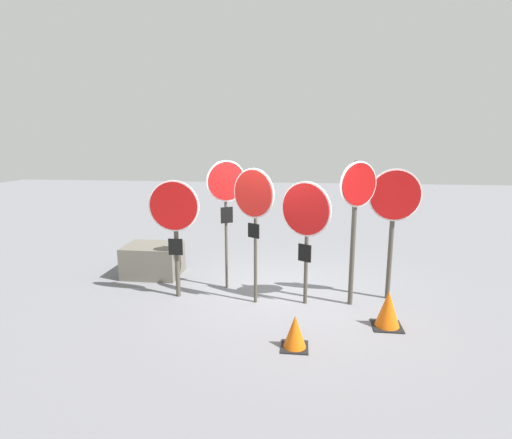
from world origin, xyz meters
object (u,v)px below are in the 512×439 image
object	(u,v)px
stop_sign_1	(226,192)
traffic_cone_1	(295,332)
storage_crate	(153,260)
stop_sign_2	(254,204)
traffic_cone_0	(388,309)
stop_sign_3	(306,218)
stop_sign_5	(394,209)
stop_sign_4	(356,205)
stop_sign_0	(175,218)

from	to	relation	value
stop_sign_1	traffic_cone_1	xyz separation A→B (m)	(1.37, -2.15, -1.69)
traffic_cone_1	storage_crate	size ratio (longest dim) A/B	0.42
stop_sign_2	traffic_cone_0	world-z (taller)	stop_sign_2
stop_sign_3	stop_sign_5	size ratio (longest dim) A/B	0.92
stop_sign_1	traffic_cone_1	world-z (taller)	stop_sign_1
stop_sign_4	stop_sign_5	xyz separation A→B (m)	(0.70, 0.34, -0.11)
stop_sign_1	traffic_cone_0	xyz separation A→B (m)	(2.80, -1.34, -1.63)
stop_sign_2	traffic_cone_0	distance (m)	2.76
stop_sign_1	stop_sign_4	bearing A→B (deg)	-43.86
stop_sign_5	traffic_cone_0	bearing A→B (deg)	-103.26
stop_sign_5	traffic_cone_0	size ratio (longest dim) A/B	4.04
stop_sign_1	stop_sign_5	size ratio (longest dim) A/B	1.05
stop_sign_2	traffic_cone_0	xyz separation A→B (m)	(2.20, -0.69, -1.52)
traffic_cone_1	stop_sign_5	bearing A→B (deg)	49.42
traffic_cone_0	stop_sign_0	bearing A→B (deg)	167.80
stop_sign_0	stop_sign_5	world-z (taller)	stop_sign_5
stop_sign_1	stop_sign_2	xyz separation A→B (m)	(0.60, -0.65, -0.11)
stop_sign_0	stop_sign_4	distance (m)	3.21
storage_crate	stop_sign_5	bearing A→B (deg)	-9.31
stop_sign_0	traffic_cone_0	xyz separation A→B (m)	(3.65, -0.79, -1.22)
traffic_cone_0	storage_crate	xyz separation A→B (m)	(-4.55, 1.93, 0.04)
stop_sign_2	stop_sign_0	bearing A→B (deg)	-152.50
stop_sign_0	stop_sign_2	distance (m)	1.48
stop_sign_1	traffic_cone_0	bearing A→B (deg)	-56.57
stop_sign_1	stop_sign_2	size ratio (longest dim) A/B	1.04
stop_sign_4	traffic_cone_1	world-z (taller)	stop_sign_4
stop_sign_3	stop_sign_4	xyz separation A→B (m)	(0.85, 0.07, 0.23)
stop_sign_2	traffic_cone_1	xyz separation A→B (m)	(0.77, -1.50, -1.57)
stop_sign_3	stop_sign_2	bearing A→B (deg)	-147.02
stop_sign_0	stop_sign_4	bearing A→B (deg)	-0.46
stop_sign_1	stop_sign_3	xyz separation A→B (m)	(1.49, -0.60, -0.36)
stop_sign_3	stop_sign_4	bearing A→B (deg)	34.00
stop_sign_5	traffic_cone_0	xyz separation A→B (m)	(-0.24, -1.14, -1.40)
stop_sign_4	traffic_cone_1	bearing A→B (deg)	-155.29
stop_sign_0	stop_sign_3	size ratio (longest dim) A/B	1.00
stop_sign_3	stop_sign_1	bearing A→B (deg)	-172.18
traffic_cone_0	storage_crate	size ratio (longest dim) A/B	0.51
stop_sign_3	stop_sign_4	distance (m)	0.89
stop_sign_1	storage_crate	bearing A→B (deg)	130.24
stop_sign_0	stop_sign_1	world-z (taller)	stop_sign_1
traffic_cone_0	traffic_cone_1	size ratio (longest dim) A/B	1.22
stop_sign_2	storage_crate	world-z (taller)	stop_sign_2
stop_sign_2	stop_sign_4	world-z (taller)	stop_sign_4
stop_sign_2	stop_sign_3	bearing A→B (deg)	34.93
stop_sign_1	stop_sign_2	distance (m)	0.89
stop_sign_3	traffic_cone_0	distance (m)	1.97
stop_sign_1	stop_sign_3	bearing A→B (deg)	-52.88
traffic_cone_0	traffic_cone_1	xyz separation A→B (m)	(-1.43, -0.82, -0.05)
stop_sign_4	stop_sign_3	bearing A→B (deg)	150.27
stop_sign_1	stop_sign_2	world-z (taller)	stop_sign_1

